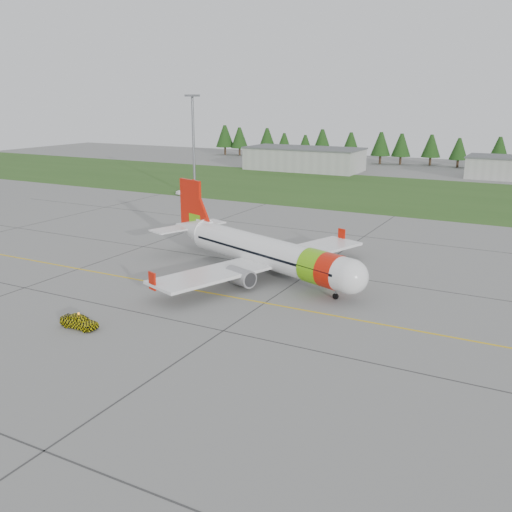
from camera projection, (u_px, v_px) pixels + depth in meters
The scene contains 9 objects.
ground at pixel (134, 312), 54.48m from camera, with size 320.00×320.00×0.00m, color gray.
aircraft at pixel (264, 252), 64.86m from camera, with size 30.52×29.00×9.62m.
follow_me_car at pixel (78, 308), 50.15m from camera, with size 1.48×1.25×3.68m, color yellow.
service_van at pixel (185, 185), 120.06m from camera, with size 1.46×1.38×4.19m, color silver.
grass_strip at pixel (379, 192), 124.22m from camera, with size 320.00×50.00×0.03m, color #30561E.
taxi_guideline at pixel (182, 288), 61.28m from camera, with size 120.00×0.25×0.02m, color gold.
hangar_west at pixel (304, 159), 160.82m from camera, with size 32.00×14.00×6.00m, color #A8A8A3.
floodlight_mast at pixel (194, 148), 115.64m from camera, with size 0.50×0.50×20.00m, color slate.
treeline at pixel (433, 149), 170.51m from camera, with size 160.00×8.00×10.00m, color #1C3F14, non-canonical shape.
Camera 1 is at (34.34, -39.58, 19.69)m, focal length 40.00 mm.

